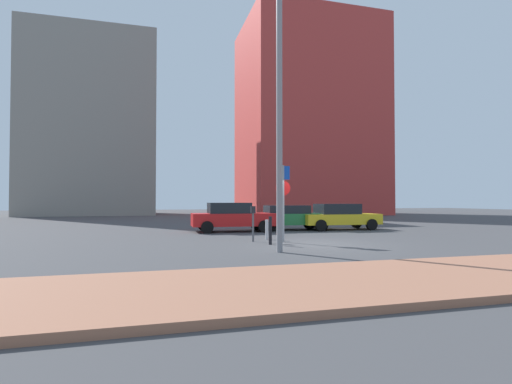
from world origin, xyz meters
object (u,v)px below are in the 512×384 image
object	(u,v)px
parked_car_red	(232,217)
parking_meter	(253,219)
parked_car_yellow	(339,216)
traffic_bollard_mid	(267,230)
traffic_bollard_near	(270,230)
parked_car_green	(291,217)
parking_sign_post	(283,194)
street_lamp	(279,99)

from	to	relation	value
parked_car_red	parking_meter	world-z (taller)	parked_car_red
parked_car_yellow	traffic_bollard_mid	bearing A→B (deg)	-143.16
parked_car_yellow	parking_meter	world-z (taller)	parked_car_yellow
parked_car_red	parking_meter	distance (m)	5.17
traffic_bollard_near	parked_car_yellow	bearing A→B (deg)	45.01
parked_car_green	parked_car_yellow	xyz separation A→B (m)	(2.75, -0.53, 0.02)
traffic_bollard_mid	parked_car_green	bearing A→B (deg)	58.75
parked_car_green	parked_car_red	bearing A→B (deg)	-175.55
parked_car_green	parking_sign_post	world-z (taller)	parking_sign_post
parked_car_yellow	traffic_bollard_mid	xyz separation A→B (m)	(-5.64, -4.23, -0.35)
parked_car_red	parking_sign_post	world-z (taller)	parking_sign_post
traffic_bollard_near	traffic_bollard_mid	distance (m)	1.89
parking_sign_post	traffic_bollard_near	distance (m)	1.74
parking_meter	street_lamp	xyz separation A→B (m)	(0.01, -3.31, 4.06)
parked_car_red	street_lamp	xyz separation A→B (m)	(-0.18, -8.48, 4.19)
parked_car_red	parked_car_green	world-z (taller)	parked_car_red
parked_car_yellow	street_lamp	distance (m)	11.26
street_lamp	traffic_bollard_mid	size ratio (longest dim) A/B	10.13
parked_car_yellow	traffic_bollard_near	bearing A→B (deg)	-134.99
parking_sign_post	parking_meter	distance (m)	1.60
traffic_bollard_near	street_lamp	bearing A→B (deg)	-99.59
parked_car_green	traffic_bollard_mid	world-z (taller)	parked_car_green
traffic_bollard_near	traffic_bollard_mid	bearing A→B (deg)	77.18
parked_car_yellow	traffic_bollard_near	size ratio (longest dim) A/B	4.28
parked_car_green	parked_car_yellow	bearing A→B (deg)	-10.98
parked_car_red	traffic_bollard_near	distance (m)	6.34
parking_meter	street_lamp	bearing A→B (deg)	-89.79
parked_car_red	street_lamp	world-z (taller)	street_lamp
parking_meter	street_lamp	size ratio (longest dim) A/B	0.17
street_lamp	traffic_bollard_mid	distance (m)	6.12
parked_car_red	parked_car_yellow	world-z (taller)	parked_car_red
parking_meter	traffic_bollard_near	world-z (taller)	parking_meter
parked_car_yellow	traffic_bollard_mid	distance (m)	7.06
parked_car_red	parked_car_yellow	distance (m)	6.26
parked_car_red	parked_car_green	size ratio (longest dim) A/B	1.01
parked_car_red	traffic_bollard_mid	distance (m)	4.55
parked_car_green	street_lamp	size ratio (longest dim) A/B	0.51
parked_car_yellow	parking_meter	distance (m)	8.10
parking_sign_post	traffic_bollard_mid	distance (m)	1.96
parked_car_green	parking_sign_post	distance (m)	6.58
parked_car_red	parking_meter	xyz separation A→B (m)	(-0.19, -5.17, 0.13)
street_lamp	parking_sign_post	bearing A→B (deg)	68.39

